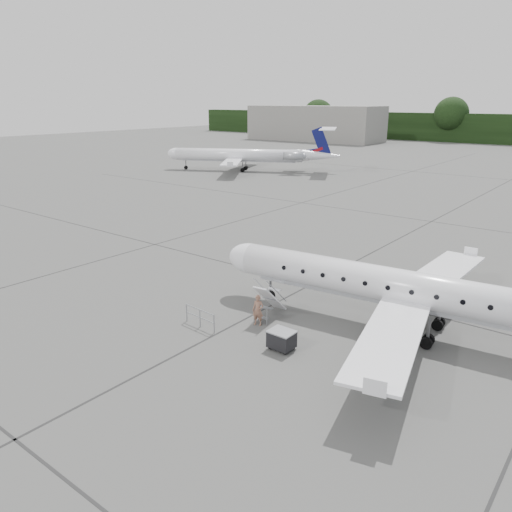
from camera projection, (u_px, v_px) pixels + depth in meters
The scene contains 8 objects.
ground at pixel (350, 336), 25.77m from camera, with size 320.00×320.00×0.00m, color #555553.
terminal_building at pixel (315, 123), 148.10m from camera, with size 40.00×14.00×10.00m, color gray.
main_regional_jet at pixel (421, 273), 25.03m from camera, with size 25.87×18.62×6.63m, color white, non-canonical shape.
airstair at pixel (270, 299), 27.75m from camera, with size 0.85×2.30×2.08m, color white, non-canonical shape.
passenger at pixel (258, 310), 26.75m from camera, with size 0.62×0.41×1.71m, color #8D614D.
safety_railing at pixel (200, 318), 26.61m from camera, with size 2.20×0.08×1.00m, color gray, non-canonical shape.
baggage_cart at pixel (282, 340), 24.22m from camera, with size 1.19×0.96×1.03m, color black, non-canonical shape.
bg_regional_left at pixel (238, 149), 84.71m from camera, with size 28.12×20.25×7.38m, color white, non-canonical shape.
Camera 1 is at (10.57, -21.39, 11.64)m, focal length 35.00 mm.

